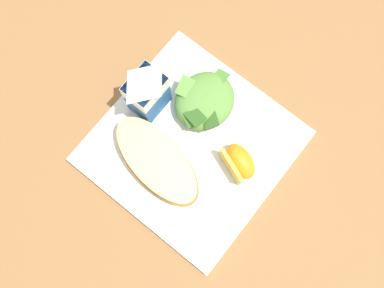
{
  "coord_description": "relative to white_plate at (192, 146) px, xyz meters",
  "views": [
    {
      "loc": [
        -0.11,
        -0.09,
        0.67
      ],
      "look_at": [
        0.0,
        0.0,
        0.03
      ],
      "focal_mm": 40.04,
      "sensor_mm": 36.0,
      "label": 1
    }
  ],
  "objects": [
    {
      "name": "cheesy_pizza_bread",
      "position": [
        -0.06,
        0.02,
        0.03
      ],
      "size": [
        0.11,
        0.18,
        0.04
      ],
      "color": "#A87038",
      "rests_on": "white_plate"
    },
    {
      "name": "white_plate",
      "position": [
        0.0,
        0.0,
        0.0
      ],
      "size": [
        0.28,
        0.28,
        0.02
      ],
      "primitive_type": "cube",
      "color": "white",
      "rests_on": "ground"
    },
    {
      "name": "ground",
      "position": [
        0.0,
        0.0,
        -0.01
      ],
      "size": [
        3.0,
        3.0,
        0.0
      ],
      "primitive_type": "plane",
      "color": "olive"
    },
    {
      "name": "orange_wedge_front",
      "position": [
        0.02,
        -0.07,
        0.03
      ],
      "size": [
        0.06,
        0.07,
        0.04
      ],
      "color": "orange",
      "rests_on": "white_plate"
    },
    {
      "name": "milk_carton",
      "position": [
        0.01,
        0.1,
        0.07
      ],
      "size": [
        0.06,
        0.04,
        0.11
      ],
      "color": "#23569E",
      "rests_on": "white_plate"
    },
    {
      "name": "green_salad_pile",
      "position": [
        0.06,
        0.03,
        0.03
      ],
      "size": [
        0.11,
        0.09,
        0.05
      ],
      "color": "#5B8E3D",
      "rests_on": "white_plate"
    }
  ]
}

